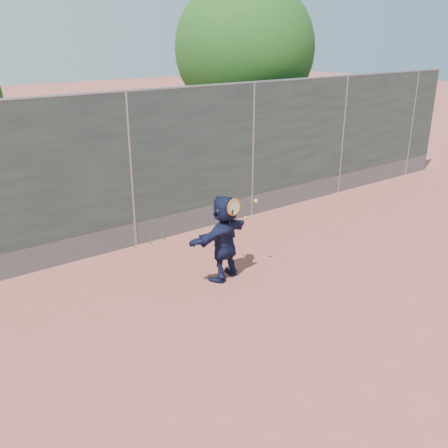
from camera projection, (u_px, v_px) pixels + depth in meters
ground at (246, 320)px, 7.36m from camera, size 80.00×80.00×0.00m
player at (224, 238)px, 8.40m from camera, size 1.45×0.77×1.49m
ball_ground at (245, 218)px, 11.36m from camera, size 0.07×0.07×0.07m
fence at (131, 168)px, 9.42m from camera, size 20.00×0.06×3.03m
swing_action at (236, 207)px, 8.11m from camera, size 0.71×0.16×0.51m
tree_right at (249, 53)px, 13.05m from camera, size 3.78×3.60×5.39m
weed_clump at (152, 237)px, 10.02m from camera, size 0.68×0.07×0.30m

